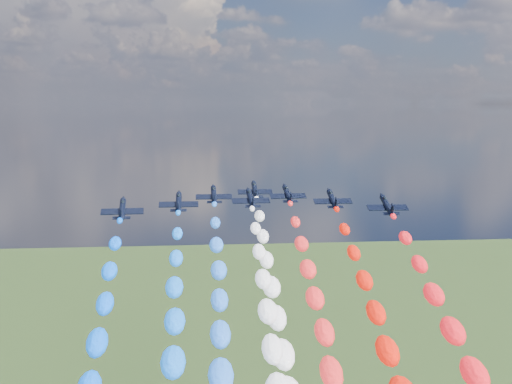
{
  "coord_description": "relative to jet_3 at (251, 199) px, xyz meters",
  "views": [
    {
      "loc": [
        -12.94,
        -139.14,
        119.47
      ],
      "look_at": [
        0.0,
        4.0,
        99.75
      ],
      "focal_mm": 45.06,
      "sensor_mm": 36.0,
      "label": 1
    }
  ],
  "objects": [
    {
      "name": "jet_3",
      "position": [
        0.0,
        0.0,
        0.0
      ],
      "size": [
        9.41,
        12.43,
        6.13
      ],
      "primitive_type": null,
      "rotation": [
        0.32,
        0.0,
        0.06
      ],
      "color": "black"
    },
    {
      "name": "jet_6",
      "position": [
        18.72,
        -2.54,
        0.0
      ],
      "size": [
        8.88,
        12.06,
        6.13
      ],
      "primitive_type": null,
      "rotation": [
        0.32,
        0.0,
        -0.01
      ],
      "color": "black"
    },
    {
      "name": "jet_4",
      "position": [
        2.33,
        15.07,
        0.0
      ],
      "size": [
        8.84,
        12.02,
        6.13
      ],
      "primitive_type": null,
      "rotation": [
        0.32,
        0.0,
        -0.01
      ],
      "color": "black"
    },
    {
      "name": "jet_1",
      "position": [
        -16.44,
        -4.03,
        0.0
      ],
      "size": [
        8.86,
        12.04,
        6.13
      ],
      "primitive_type": null,
      "rotation": [
        0.32,
        0.0,
        0.01
      ],
      "color": "black"
    },
    {
      "name": "jet_0",
      "position": [
        -27.89,
        -12.5,
        0.0
      ],
      "size": [
        9.45,
        12.46,
        6.13
      ],
      "primitive_type": null,
      "rotation": [
        0.32,
        0.0,
        0.06
      ],
      "color": "black"
    },
    {
      "name": "jet_2",
      "position": [
        -8.32,
        7.18,
        0.0
      ],
      "size": [
        8.83,
        12.02,
        6.13
      ],
      "primitive_type": null,
      "rotation": [
        0.32,
        0.0,
        0.01
      ],
      "color": "black"
    },
    {
      "name": "jet_5",
      "position": [
        9.61,
        6.72,
        0.0
      ],
      "size": [
        9.3,
        12.36,
        6.13
      ],
      "primitive_type": null,
      "rotation": [
        0.32,
        0.0,
        0.05
      ],
      "color": "black"
    },
    {
      "name": "jet_7",
      "position": [
        28.61,
        -12.55,
        0.0
      ],
      "size": [
        9.03,
        12.16,
        6.13
      ],
      "primitive_type": null,
      "rotation": [
        0.32,
        0.0,
        -0.02
      ],
      "color": "black"
    }
  ]
}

